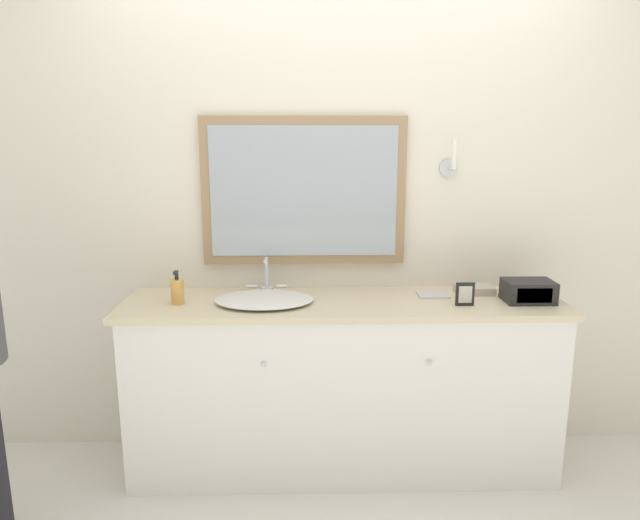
# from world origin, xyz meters

# --- Properties ---
(ground_plane) EXTENTS (14.00, 14.00, 0.00)m
(ground_plane) POSITION_xyz_m (0.00, 0.00, 0.00)
(ground_plane) COLOR silver
(wall_back) EXTENTS (8.00, 0.18, 2.55)m
(wall_back) POSITION_xyz_m (-0.00, 0.54, 1.28)
(wall_back) COLOR silver
(wall_back) RESTS_ON ground_plane
(vanity_counter) EXTENTS (2.10, 0.52, 0.87)m
(vanity_counter) POSITION_xyz_m (0.00, 0.26, 0.44)
(vanity_counter) COLOR white
(vanity_counter) RESTS_ON ground_plane
(sink_basin) EXTENTS (0.46, 0.39, 0.18)m
(sink_basin) POSITION_xyz_m (-0.38, 0.24, 0.89)
(sink_basin) COLOR white
(sink_basin) RESTS_ON vanity_counter
(soap_bottle) EXTENTS (0.06, 0.06, 0.16)m
(soap_bottle) POSITION_xyz_m (-0.78, 0.23, 0.93)
(soap_bottle) COLOR gold
(soap_bottle) RESTS_ON vanity_counter
(appliance_box) EXTENTS (0.23, 0.16, 0.10)m
(appliance_box) POSITION_xyz_m (0.87, 0.22, 0.92)
(appliance_box) COLOR black
(appliance_box) RESTS_ON vanity_counter
(picture_frame) EXTENTS (0.09, 0.01, 0.11)m
(picture_frame) POSITION_xyz_m (0.55, 0.17, 0.92)
(picture_frame) COLOR black
(picture_frame) RESTS_ON vanity_counter
(hand_towel_near_sink) EXTENTS (0.19, 0.12, 0.04)m
(hand_towel_near_sink) POSITION_xyz_m (0.66, 0.38, 0.89)
(hand_towel_near_sink) COLOR #B7A899
(hand_towel_near_sink) RESTS_ON vanity_counter
(metal_tray) EXTENTS (0.15, 0.12, 0.01)m
(metal_tray) POSITION_xyz_m (0.44, 0.34, 0.87)
(metal_tray) COLOR silver
(metal_tray) RESTS_ON vanity_counter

